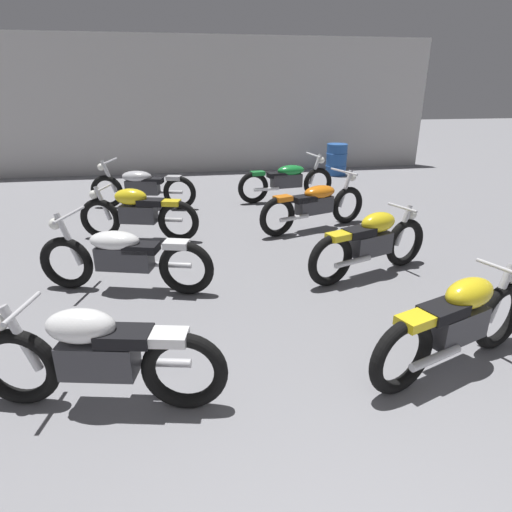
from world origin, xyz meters
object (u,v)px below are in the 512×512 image
object	(u,v)px
motorcycle_right_row_4	(287,180)
motorcycle_right_row_2	(371,242)
motorcycle_left_row_2	(123,257)
motorcycle_right_row_3	(315,204)
motorcycle_left_row_3	(138,213)
oil_drum	(336,160)
motorcycle_left_row_4	(142,186)
motorcycle_right_row_1	(458,322)
motorcycle_left_row_1	(97,355)

from	to	relation	value
motorcycle_right_row_4	motorcycle_right_row_2	bearing A→B (deg)	-88.20
motorcycle_left_row_2	motorcycle_right_row_3	size ratio (longest dim) A/B	1.02
motorcycle_left_row_3	oil_drum	size ratio (longest dim) A/B	2.26
motorcycle_left_row_4	motorcycle_right_row_3	xyz separation A→B (m)	(3.03, -1.94, 0.00)
oil_drum	motorcycle_left_row_3	bearing A→B (deg)	-137.18
motorcycle_right_row_1	motorcycle_right_row_2	distance (m)	2.05
motorcycle_left_row_4	motorcycle_right_row_3	world-z (taller)	same
motorcycle_right_row_2	oil_drum	distance (m)	6.89
motorcycle_right_row_4	oil_drum	world-z (taller)	motorcycle_right_row_4
motorcycle_right_row_4	motorcycle_left_row_2	bearing A→B (deg)	-126.89
motorcycle_left_row_4	motorcycle_right_row_4	bearing A→B (deg)	2.08
motorcycle_right_row_2	motorcycle_right_row_3	size ratio (longest dim) A/B	0.91
motorcycle_left_row_1	motorcycle_left_row_2	distance (m)	2.08
motorcycle_left_row_2	motorcycle_right_row_3	distance (m)	3.57
motorcycle_left_row_3	motorcycle_right_row_1	world-z (taller)	same
motorcycle_left_row_2	motorcycle_right_row_4	size ratio (longest dim) A/B	0.98
motorcycle_right_row_2	motorcycle_right_row_4	size ratio (longest dim) A/B	0.87
motorcycle_right_row_3	motorcycle_left_row_2	bearing A→B (deg)	-146.96
motorcycle_left_row_3	oil_drum	distance (m)	6.84
motorcycle_left_row_3	motorcycle_right_row_3	bearing A→B (deg)	0.65
motorcycle_left_row_3	motorcycle_right_row_1	bearing A→B (deg)	-53.41
motorcycle_right_row_1	motorcycle_right_row_3	xyz separation A→B (m)	(-0.02, 4.05, -0.01)
motorcycle_left_row_2	motorcycle_left_row_4	size ratio (longest dim) A/B	0.99
motorcycle_left_row_2	motorcycle_left_row_4	xyz separation A→B (m)	(-0.04, 3.89, 0.00)
motorcycle_left_row_2	motorcycle_right_row_1	distance (m)	3.67
motorcycle_right_row_1	oil_drum	distance (m)	8.90
motorcycle_left_row_1	motorcycle_right_row_2	size ratio (longest dim) A/B	1.03
motorcycle_left_row_3	motorcycle_right_row_3	distance (m)	2.96
motorcycle_left_row_3	oil_drum	xyz separation A→B (m)	(5.02, 4.65, -0.03)
motorcycle_right_row_4	motorcycle_right_row_3	bearing A→B (deg)	-90.26
motorcycle_left_row_1	motorcycle_left_row_3	world-z (taller)	same
oil_drum	motorcycle_right_row_1	bearing A→B (deg)	-103.20
motorcycle_left_row_2	motorcycle_right_row_3	bearing A→B (deg)	33.04
motorcycle_left_row_3	motorcycle_right_row_4	world-z (taller)	motorcycle_right_row_4
motorcycle_left_row_1	motorcycle_right_row_4	distance (m)	6.76
oil_drum	motorcycle_left_row_2	bearing A→B (deg)	-127.55
motorcycle_left_row_1	motorcycle_right_row_1	size ratio (longest dim) A/B	1.03
oil_drum	motorcycle_left_row_4	bearing A→B (deg)	-152.24
motorcycle_left_row_2	motorcycle_right_row_4	world-z (taller)	same
motorcycle_right_row_4	motorcycle_left_row_1	bearing A→B (deg)	-116.12
motorcycle_right_row_3	oil_drum	xyz separation A→B (m)	(2.05, 4.61, -0.03)
motorcycle_left_row_3	motorcycle_right_row_2	size ratio (longest dim) A/B	1.02
motorcycle_left_row_4	motorcycle_right_row_3	bearing A→B (deg)	-32.68
motorcycle_right_row_3	motorcycle_left_row_3	bearing A→B (deg)	-179.35
motorcycle_left_row_1	motorcycle_left_row_2	bearing A→B (deg)	90.59
motorcycle_right_row_1	motorcycle_right_row_3	bearing A→B (deg)	90.29
motorcycle_right_row_1	motorcycle_right_row_4	bearing A→B (deg)	90.10
motorcycle_left_row_2	motorcycle_right_row_4	xyz separation A→B (m)	(3.00, 4.00, 0.00)
motorcycle_left_row_2	oil_drum	world-z (taller)	motorcycle_left_row_2
motorcycle_left_row_2	motorcycle_right_row_3	xyz separation A→B (m)	(2.99, 1.94, 0.00)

